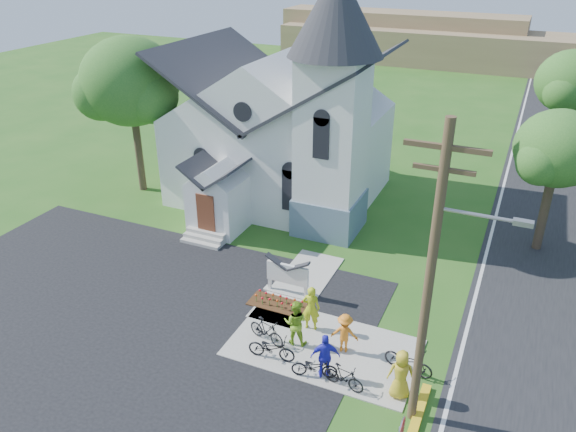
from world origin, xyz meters
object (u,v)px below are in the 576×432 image
at_px(utility_pole, 432,276).
at_px(bike_2, 314,367).
at_px(bike_3, 344,377).
at_px(church_sign, 288,274).
at_px(bike_0, 272,348).
at_px(cyclist_4, 401,374).
at_px(bike_4, 409,361).
at_px(cyclist_0, 311,308).
at_px(bike_1, 266,331).
at_px(cyclist_3, 345,333).
at_px(cyclist_1, 296,323).
at_px(cyclist_2, 325,356).

bearing_deg(utility_pole, bike_2, 173.72).
bearing_deg(utility_pole, bike_3, 173.15).
xyz_separation_m(church_sign, bike_3, (4.07, -4.40, -0.52)).
bearing_deg(utility_pole, bike_0, 173.26).
distance_m(cyclist_4, bike_4, 1.36).
xyz_separation_m(cyclist_0, bike_0, (-0.64, -2.25, -0.49)).
height_order(bike_1, cyclist_3, cyclist_3).
bearing_deg(bike_4, bike_2, 128.64).
height_order(bike_3, cyclist_4, cyclist_4).
xyz_separation_m(bike_0, cyclist_3, (2.27, 1.52, 0.32)).
height_order(bike_2, bike_4, bike_4).
relative_size(cyclist_0, cyclist_4, 1.04).
height_order(cyclist_0, bike_4, cyclist_0).
xyz_separation_m(utility_pole, cyclist_1, (-4.95, 1.82, -4.43)).
relative_size(bike_0, bike_1, 1.07).
bearing_deg(bike_1, cyclist_2, -91.48).
distance_m(church_sign, utility_pole, 9.18).
distance_m(church_sign, bike_2, 5.25).
height_order(church_sign, bike_1, church_sign).
xyz_separation_m(cyclist_2, bike_3, (0.79, -0.27, -0.42)).
bearing_deg(cyclist_1, cyclist_3, 178.51).
bearing_deg(cyclist_4, bike_4, -107.38).
height_order(bike_3, bike_4, bike_4).
height_order(cyclist_1, bike_1, cyclist_1).
bearing_deg(bike_1, utility_pole, -87.19).
bearing_deg(cyclist_1, bike_0, 58.08).
height_order(bike_2, cyclist_3, cyclist_3).
bearing_deg(utility_pole, church_sign, 144.40).
bearing_deg(bike_2, cyclist_0, 8.10).
bearing_deg(cyclist_4, cyclist_0, -45.48).
xyz_separation_m(cyclist_3, bike_4, (2.45, -0.16, -0.32)).
bearing_deg(cyclist_4, bike_1, -25.15).
bearing_deg(bike_2, church_sign, 17.94).
xyz_separation_m(bike_0, cyclist_4, (4.72, 0.07, 0.45)).
bearing_deg(cyclist_0, bike_1, 38.59).
height_order(cyclist_0, cyclist_4, cyclist_0).
bearing_deg(bike_2, bike_0, 65.81).
height_order(cyclist_1, cyclist_2, cyclist_1).
xyz_separation_m(bike_0, bike_2, (1.78, -0.24, -0.04)).
distance_m(cyclist_0, cyclist_3, 1.80).
height_order(church_sign, bike_2, church_sign).
bearing_deg(bike_1, bike_2, -97.28).
bearing_deg(bike_4, cyclist_1, 102.49).
bearing_deg(utility_pole, cyclist_0, 148.72).
height_order(utility_pole, bike_3, utility_pole).
height_order(cyclist_3, bike_3, cyclist_3).
bearing_deg(bike_1, cyclist_0, -23.88).
distance_m(cyclist_2, bike_2, 0.58).
height_order(bike_0, cyclist_3, cyclist_3).
xyz_separation_m(church_sign, utility_pole, (6.56, -4.70, 4.38)).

